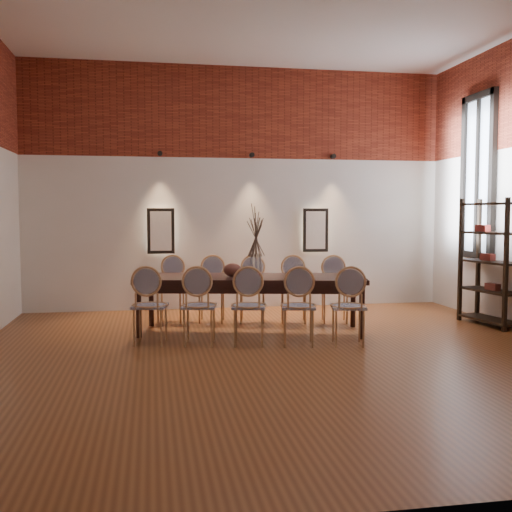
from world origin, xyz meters
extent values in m
cube|color=brown|center=(0.00, 0.00, -0.01)|extent=(7.00, 7.00, 0.02)
cube|color=silver|center=(0.00, 3.55, 2.00)|extent=(7.00, 0.10, 4.00)
cube|color=silver|center=(0.00, -3.55, 2.00)|extent=(7.00, 0.10, 4.00)
cube|color=maroon|center=(0.00, 3.48, 3.25)|extent=(7.00, 0.02, 1.50)
cube|color=#FFEAC6|center=(-1.30, 3.45, 1.30)|extent=(0.36, 0.06, 0.66)
cube|color=#FFEAC6|center=(1.30, 3.45, 1.30)|extent=(0.36, 0.06, 0.66)
cylinder|color=black|center=(-1.30, 3.42, 2.55)|extent=(0.08, 0.10, 0.08)
cylinder|color=black|center=(0.20, 3.42, 2.55)|extent=(0.08, 0.10, 0.08)
cylinder|color=black|center=(1.60, 3.42, 2.55)|extent=(0.08, 0.10, 0.08)
cube|color=silver|center=(3.46, 2.00, 2.15)|extent=(0.02, 0.78, 2.38)
cube|color=black|center=(3.44, 2.00, 2.15)|extent=(0.08, 0.90, 2.50)
cube|color=black|center=(3.44, 2.00, 2.15)|extent=(0.06, 0.06, 2.40)
cube|color=black|center=(-0.16, 1.39, 0.38)|extent=(3.13, 1.53, 0.75)
cylinder|color=silver|center=(-0.09, 1.38, 0.90)|extent=(0.14, 0.14, 0.30)
ellipsoid|color=brown|center=(-0.40, 1.39, 0.84)|extent=(0.24, 0.24, 0.18)
cube|color=#922558|center=(-0.12, 1.54, 0.77)|extent=(0.29, 0.23, 0.03)
camera|label=1|loc=(-1.46, -6.42, 1.59)|focal=42.00mm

